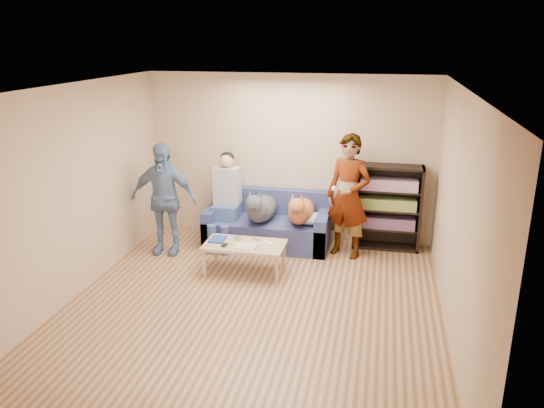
% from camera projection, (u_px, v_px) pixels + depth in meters
% --- Properties ---
extents(ground, '(5.00, 5.00, 0.00)m').
position_uv_depth(ground, '(251.00, 309.00, 6.36)').
color(ground, brown).
rests_on(ground, ground).
extents(ceiling, '(5.00, 5.00, 0.00)m').
position_uv_depth(ceiling, '(248.00, 89.00, 5.57)').
color(ceiling, white).
rests_on(ceiling, ground).
extents(wall_back, '(4.50, 0.00, 4.50)m').
position_uv_depth(wall_back, '(289.00, 158.00, 8.29)').
color(wall_back, tan).
rests_on(wall_back, ground).
extents(wall_front, '(4.50, 0.00, 4.50)m').
position_uv_depth(wall_front, '(160.00, 315.00, 3.63)').
color(wall_front, tan).
rests_on(wall_front, ground).
extents(wall_left, '(0.00, 5.00, 5.00)m').
position_uv_depth(wall_left, '(70.00, 194.00, 6.41)').
color(wall_left, tan).
rests_on(wall_left, ground).
extents(wall_right, '(0.00, 5.00, 5.00)m').
position_uv_depth(wall_right, '(459.00, 220.00, 5.52)').
color(wall_right, tan).
rests_on(wall_right, ground).
extents(blanket, '(0.47, 0.39, 0.16)m').
position_uv_depth(blanket, '(311.00, 218.00, 7.97)').
color(blanket, '#ABABB0').
rests_on(blanket, sofa).
extents(person_standing_right, '(0.78, 0.65, 1.82)m').
position_uv_depth(person_standing_right, '(348.00, 197.00, 7.66)').
color(person_standing_right, gray).
rests_on(person_standing_right, ground).
extents(person_standing_left, '(1.01, 0.48, 1.68)m').
position_uv_depth(person_standing_left, '(163.00, 199.00, 7.80)').
color(person_standing_left, '#6C7EAD').
rests_on(person_standing_left, ground).
extents(held_controller, '(0.05, 0.12, 0.03)m').
position_uv_depth(held_controller, '(334.00, 188.00, 7.46)').
color(held_controller, white).
rests_on(held_controller, person_standing_right).
extents(notebook_blue, '(0.20, 0.26, 0.03)m').
position_uv_depth(notebook_blue, '(218.00, 239.00, 7.35)').
color(notebook_blue, navy).
rests_on(notebook_blue, coffee_table).
extents(papers, '(0.26, 0.20, 0.02)m').
position_uv_depth(papers, '(246.00, 246.00, 7.12)').
color(papers, silver).
rests_on(papers, coffee_table).
extents(magazine, '(0.22, 0.17, 0.01)m').
position_uv_depth(magazine, '(249.00, 245.00, 7.13)').
color(magazine, beige).
rests_on(magazine, coffee_table).
extents(camera_silver, '(0.11, 0.06, 0.05)m').
position_uv_depth(camera_silver, '(238.00, 238.00, 7.36)').
color(camera_silver, '#B0B0B5').
rests_on(camera_silver, coffee_table).
extents(controller_a, '(0.04, 0.13, 0.03)m').
position_uv_depth(controller_a, '(266.00, 242.00, 7.26)').
color(controller_a, white).
rests_on(controller_a, coffee_table).
extents(controller_b, '(0.09, 0.06, 0.03)m').
position_uv_depth(controller_b, '(271.00, 244.00, 7.17)').
color(controller_b, white).
rests_on(controller_b, coffee_table).
extents(headphone_cup_a, '(0.07, 0.07, 0.02)m').
position_uv_depth(headphone_cup_a, '(258.00, 245.00, 7.17)').
color(headphone_cup_a, silver).
rests_on(headphone_cup_a, coffee_table).
extents(headphone_cup_b, '(0.07, 0.07, 0.02)m').
position_uv_depth(headphone_cup_b, '(260.00, 243.00, 7.24)').
color(headphone_cup_b, white).
rests_on(headphone_cup_b, coffee_table).
extents(pen_orange, '(0.13, 0.06, 0.01)m').
position_uv_depth(pen_orange, '(240.00, 248.00, 7.08)').
color(pen_orange, '#C1621B').
rests_on(pen_orange, coffee_table).
extents(pen_black, '(0.13, 0.08, 0.01)m').
position_uv_depth(pen_black, '(256.00, 239.00, 7.37)').
color(pen_black, black).
rests_on(pen_black, coffee_table).
extents(wallet, '(0.07, 0.12, 0.02)m').
position_uv_depth(wallet, '(224.00, 245.00, 7.16)').
color(wallet, black).
rests_on(wallet, coffee_table).
extents(sofa, '(1.90, 0.85, 0.82)m').
position_uv_depth(sofa, '(268.00, 227.00, 8.28)').
color(sofa, '#515B93').
rests_on(sofa, ground).
extents(person_seated, '(0.40, 0.73, 1.47)m').
position_uv_depth(person_seated, '(226.00, 196.00, 8.14)').
color(person_seated, '#415D8F').
rests_on(person_seated, sofa).
extents(dog_gray, '(0.42, 1.25, 0.60)m').
position_uv_depth(dog_gray, '(261.00, 208.00, 8.02)').
color(dog_gray, '#44484E').
rests_on(dog_gray, sofa).
extents(dog_tan, '(0.39, 1.16, 0.57)m').
position_uv_depth(dog_tan, '(300.00, 211.00, 7.94)').
color(dog_tan, '#C86A3D').
rests_on(dog_tan, sofa).
extents(coffee_table, '(1.10, 0.60, 0.42)m').
position_uv_depth(coffee_table, '(245.00, 247.00, 7.24)').
color(coffee_table, '#D6AA84').
rests_on(coffee_table, ground).
extents(bookshelf, '(1.00, 0.34, 1.30)m').
position_uv_depth(bookshelf, '(388.00, 205.00, 8.02)').
color(bookshelf, black).
rests_on(bookshelf, ground).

